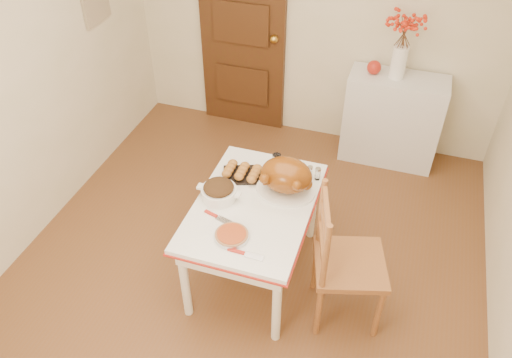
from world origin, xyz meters
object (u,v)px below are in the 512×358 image
(kitchen_table, at_px, (254,239))
(pumpkin_pie, at_px, (232,235))
(turkey_platter, at_px, (286,177))
(chair_oak, at_px, (350,261))
(sideboard, at_px, (392,120))

(kitchen_table, height_order, pumpkin_pie, pumpkin_pie)
(kitchen_table, distance_m, turkey_platter, 0.54)
(turkey_platter, bearing_deg, chair_oak, -44.07)
(sideboard, distance_m, chair_oak, 1.91)
(chair_oak, relative_size, turkey_platter, 2.47)
(sideboard, xyz_separation_m, turkey_platter, (-0.60, -1.57, 0.40))
(sideboard, relative_size, turkey_platter, 2.07)
(sideboard, relative_size, chair_oak, 0.84)
(pumpkin_pie, bearing_deg, kitchen_table, 84.23)
(sideboard, distance_m, kitchen_table, 1.93)
(sideboard, height_order, kitchen_table, sideboard)
(sideboard, bearing_deg, kitchen_table, -113.50)
(pumpkin_pie, bearing_deg, sideboard, 69.13)
(sideboard, relative_size, kitchen_table, 0.74)
(kitchen_table, bearing_deg, turkey_platter, 48.30)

